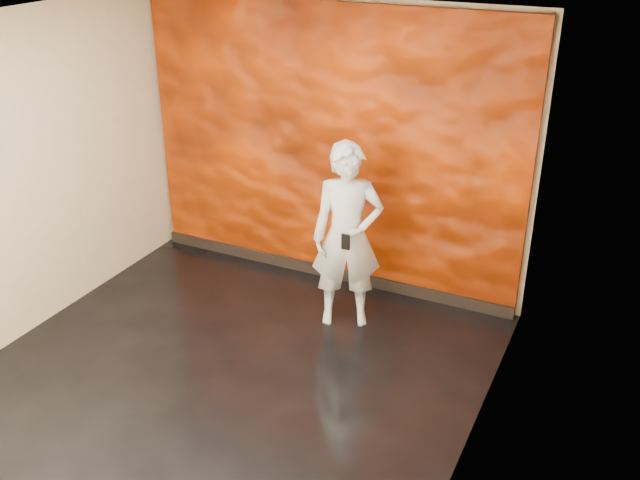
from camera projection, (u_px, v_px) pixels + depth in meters
The scene contains 5 objects.
room at pixel (216, 222), 5.30m from camera, with size 4.02×4.02×2.81m.
feature_wall at pixel (328, 149), 6.90m from camera, with size 3.90×0.06×2.75m, color #CD3B00.
baseboard at pixel (326, 271), 7.43m from camera, with size 3.90×0.04×0.12m, color black.
man at pixel (347, 236), 6.32m from camera, with size 0.63×0.41×1.73m, color #9CA2AC.
phone at pixel (346, 242), 6.07m from camera, with size 0.08×0.02×0.14m, color black.
Camera 1 is at (2.79, -4.02, 3.57)m, focal length 40.00 mm.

